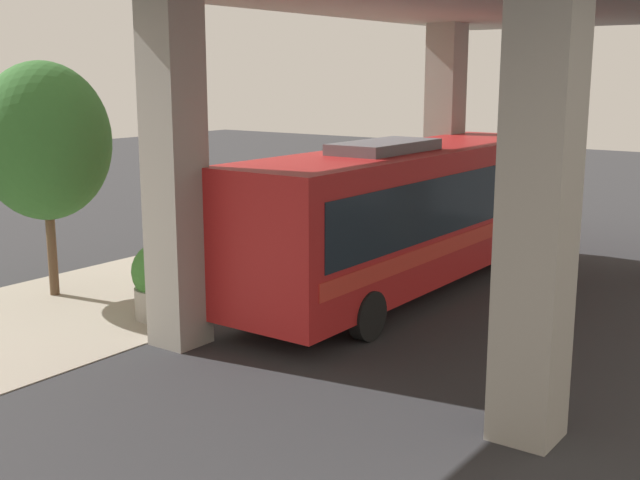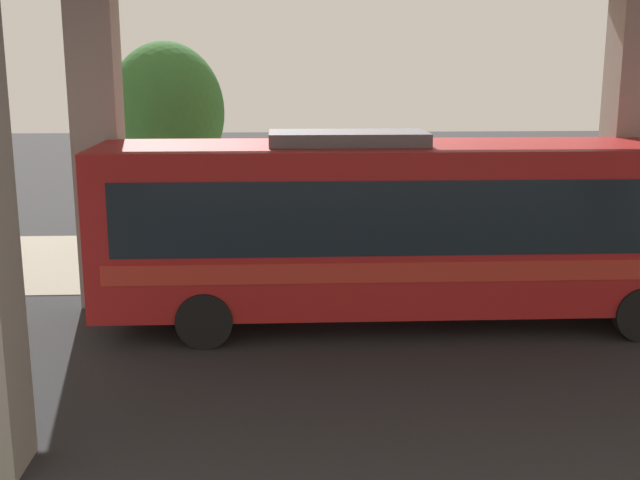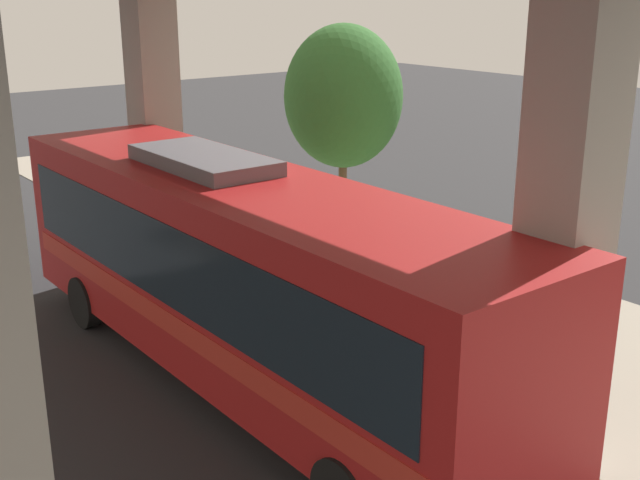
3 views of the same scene
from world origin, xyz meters
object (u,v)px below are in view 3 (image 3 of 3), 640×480
Objects in this scene: planter_front at (435,320)px; bus at (244,267)px; planter_middle at (419,279)px; street_tree_near at (343,97)px; planter_extra at (339,245)px; fire_hydrant at (298,279)px; planter_back at (238,230)px.

bus is at bearing -30.44° from planter_front.
street_tree_near is (-2.72, -5.56, 2.64)m from planter_middle.
planter_extra is at bearing -97.12° from planter_middle.
planter_back is (-0.46, -2.96, 0.25)m from fire_hydrant.
bus is 6.60× the size of planter_extra.
bus is 3.90m from planter_middle.
planter_front reaches higher than planter_back.
planter_extra is at bearing -107.85° from planter_front.
planter_middle is at bearing 63.92° from street_tree_near.
planter_back is (0.68, -5.30, -0.16)m from planter_middle.
fire_hydrant is 0.20× the size of street_tree_near.
bus is at bearing -3.36° from planter_middle.
fire_hydrant is 1.59m from planter_extra.
planter_extra is (-4.11, -2.58, -1.11)m from bus.
planter_extra is (-1.35, -4.20, -0.00)m from planter_front.
planter_middle is at bearing -125.60° from planter_front.
planter_middle reaches higher than fire_hydrant.
planter_front is 0.33× the size of street_tree_near.
street_tree_near is (-6.48, -5.34, 1.63)m from bus.
planter_middle is 1.11× the size of planter_extra.
bus is 6.42× the size of planter_front.
fire_hydrant is 0.56× the size of planter_middle.
planter_back is at bearing -92.79° from planter_front.
fire_hydrant is at bearing -141.13° from bus.
planter_extra reaches higher than planter_back.
planter_back is (-3.09, -5.08, -1.18)m from bus.
planter_middle is (-1.14, 2.33, 0.42)m from fire_hydrant.
fire_hydrant is at bearing 17.30° from planter_extra.
planter_back is 0.31× the size of street_tree_near.
bus is at bearing 58.71° from planter_back.
bus reaches higher than fire_hydrant.
bus is 10.52× the size of fire_hydrant.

